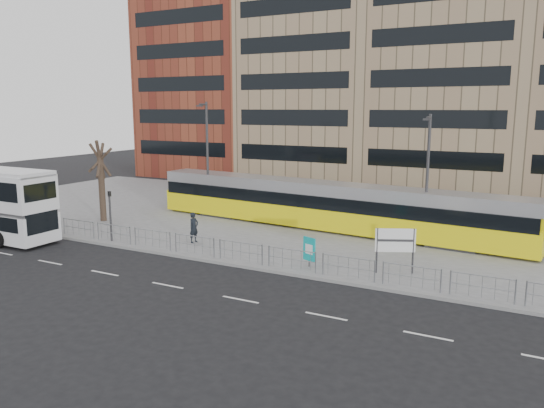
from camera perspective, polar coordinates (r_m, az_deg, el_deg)
The scene contains 14 objects.
ground at distance 27.67m, azimuth -2.65°, elevation -6.97°, with size 120.00×120.00×0.00m, color black.
plaza at distance 38.13m, azimuth 6.52°, elevation -2.06°, with size 64.00×24.00×0.15m, color slate.
kerb at distance 27.69m, azimuth -2.60°, elevation -6.80°, with size 64.00×0.25×0.17m, color gray.
building_row at distance 58.42m, azimuth 16.52°, elevation 14.55°, with size 70.40×18.40×31.20m.
pedestrian_barrier at distance 26.90m, azimuth 1.56°, elevation -5.29°, with size 32.07×0.07×1.10m.
road_markings at distance 23.95m, azimuth -5.48°, elevation -9.80°, with size 62.00×0.12×0.01m, color white.
tram at distance 35.79m, azimuth 5.76°, elevation -0.17°, with size 26.78×4.87×3.14m.
station_sign at distance 26.74m, azimuth 13.12°, elevation -4.04°, with size 1.82×0.89×2.26m.
ad_panel at distance 27.32m, azimuth 4.03°, elevation -4.91°, with size 0.79×0.35×1.54m.
pedestrian at distance 32.40m, azimuth -8.40°, elevation -2.52°, with size 0.68×0.44×1.85m, color black.
traffic_light_west at distance 33.67m, azimuth -17.03°, elevation -0.55°, with size 0.18×0.22×3.10m.
lamp_post_west at distance 39.61m, azimuth -7.00°, elevation 5.27°, with size 0.45×1.04×8.49m.
lamp_post_east at distance 32.60m, azimuth 16.35°, elevation 3.14°, with size 0.45×1.04×7.71m.
bare_tree at distance 39.53m, azimuth -18.12°, elevation 6.70°, with size 4.51×4.51×7.98m.
Camera 1 is at (13.43, -22.74, 8.25)m, focal length 35.00 mm.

